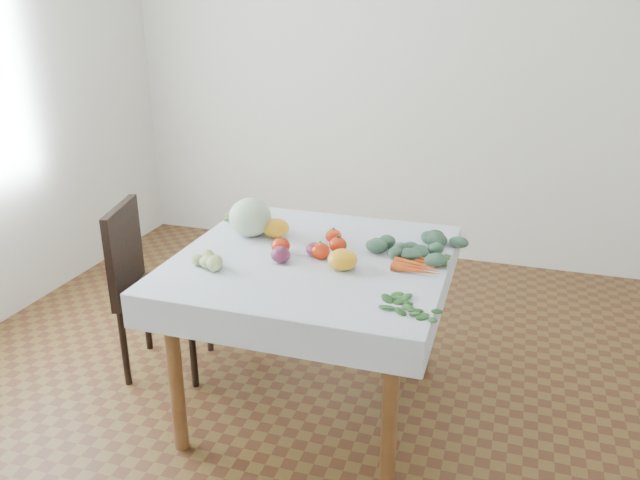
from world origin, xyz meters
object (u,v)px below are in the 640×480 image
object	(u,v)px
cabbage	(250,217)
carrot_bunch	(417,264)
heirloom_back	(276,228)
chair	(147,278)
table	(313,278)

from	to	relation	value
cabbage	carrot_bunch	size ratio (longest dim) A/B	0.96
cabbage	heirloom_back	size ratio (longest dim) A/B	1.59
chair	heirloom_back	size ratio (longest dim) A/B	7.04
chair	cabbage	distance (m)	0.64
cabbage	heirloom_back	distance (m)	0.13
chair	cabbage	size ratio (longest dim) A/B	4.44
table	heirloom_back	distance (m)	0.32
table	heirloom_back	size ratio (longest dim) A/B	8.14
cabbage	heirloom_back	xyz separation A→B (m)	(0.12, 0.02, -0.04)
cabbage	heirloom_back	bearing A→B (deg)	9.25
chair	cabbage	world-z (taller)	cabbage
heirloom_back	carrot_bunch	world-z (taller)	heirloom_back
heirloom_back	carrot_bunch	size ratio (longest dim) A/B	0.61
heirloom_back	cabbage	bearing A→B (deg)	-170.75
chair	carrot_bunch	xyz separation A→B (m)	(1.32, -0.06, 0.28)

